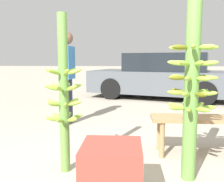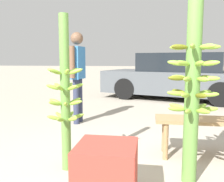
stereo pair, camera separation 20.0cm
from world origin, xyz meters
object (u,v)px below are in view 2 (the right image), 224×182
object	(u,v)px
vendor_person	(77,69)
market_bench	(212,125)
banana_stalk_center	(192,90)
produce_crate	(107,173)
parked_car	(177,77)
banana_stalk_left	(65,94)

from	to	relation	value
vendor_person	market_bench	bearing A→B (deg)	-119.57
banana_stalk_center	produce_crate	distance (m)	1.05
market_bench	parked_car	size ratio (longest dim) A/B	0.29
vendor_person	produce_crate	world-z (taller)	vendor_person
banana_stalk_left	banana_stalk_center	world-z (taller)	banana_stalk_center
banana_stalk_left	produce_crate	distance (m)	0.93
banana_stalk_left	vendor_person	world-z (taller)	vendor_person
vendor_person	parked_car	bearing A→B (deg)	-28.62
vendor_person	parked_car	distance (m)	3.82
banana_stalk_left	parked_car	distance (m)	5.35
banana_stalk_center	parked_car	xyz separation A→B (m)	(0.42, 5.18, -0.24)
market_bench	parked_car	bearing A→B (deg)	88.79
banana_stalk_left	vendor_person	bearing A→B (deg)	102.81
banana_stalk_center	vendor_person	world-z (taller)	banana_stalk_center
vendor_person	produce_crate	size ratio (longest dim) A/B	3.40
banana_stalk_center	vendor_person	bearing A→B (deg)	129.87
market_bench	produce_crate	xyz separation A→B (m)	(-1.05, -1.07, -0.15)
parked_car	produce_crate	size ratio (longest dim) A/B	9.31
banana_stalk_center	banana_stalk_left	bearing A→B (deg)	175.70
banana_stalk_left	market_bench	size ratio (longest dim) A/B	1.24
produce_crate	vendor_person	bearing A→B (deg)	111.36
vendor_person	market_bench	distance (m)	2.49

